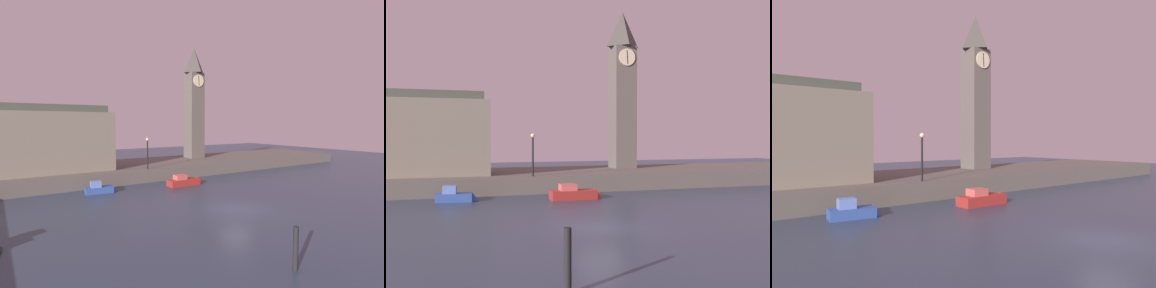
% 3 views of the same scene
% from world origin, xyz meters
% --- Properties ---
extents(ground_plane, '(120.00, 120.00, 0.00)m').
position_xyz_m(ground_plane, '(0.00, 0.00, 0.00)').
color(ground_plane, '#2D384C').
extents(far_embankment, '(70.00, 12.00, 1.50)m').
position_xyz_m(far_embankment, '(0.00, 20.00, 0.75)').
color(far_embankment, '#5B544C').
rests_on(far_embankment, ground).
extents(clock_tower, '(2.63, 2.66, 16.99)m').
position_xyz_m(clock_tower, '(10.45, 21.85, 10.30)').
color(clock_tower, '#5B544C').
rests_on(clock_tower, far_embankment).
extents(streetlamp, '(0.36, 0.36, 3.70)m').
position_xyz_m(streetlamp, '(-0.90, 14.72, 3.82)').
color(streetlamp, black).
rests_on(streetlamp, far_embankment).
extents(boat_dinghy_red, '(4.26, 1.43, 1.28)m').
position_xyz_m(boat_dinghy_red, '(1.90, 10.49, 0.43)').
color(boat_dinghy_red, maroon).
rests_on(boat_dinghy_red, ground).
extents(boat_tour_blue, '(3.31, 1.46, 1.24)m').
position_xyz_m(boat_tour_blue, '(-7.25, 11.84, 0.42)').
color(boat_tour_blue, '#2D4C93').
rests_on(boat_tour_blue, ground).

